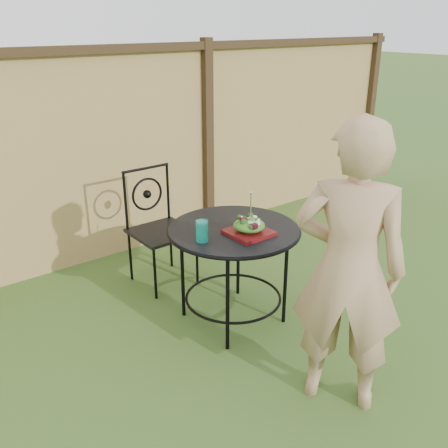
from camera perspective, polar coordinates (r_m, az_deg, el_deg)
name	(u,v)px	position (r m, az deg, el deg)	size (l,w,h in m)	color
ground	(247,386)	(3.17, 2.70, -18.02)	(60.00, 60.00, 0.00)	#2A4817
fence	(82,159)	(4.45, -15.94, 7.13)	(8.00, 0.12, 1.90)	tan
patio_table	(234,246)	(3.48, 1.11, -2.58)	(0.92, 0.92, 0.72)	black
patio_chair	(158,224)	(4.10, -7.53, -0.01)	(0.46, 0.46, 0.95)	black
diner	(348,270)	(2.72, 14.03, -5.12)	(0.60, 0.39, 1.65)	tan
salad_plate	(249,233)	(3.32, 2.88, -0.98)	(0.27, 0.27, 0.02)	#3D080E
salad	(249,225)	(3.30, 2.89, -0.15)	(0.21, 0.21, 0.08)	#235614
fork	(251,207)	(3.26, 3.07, 2.00)	(0.01, 0.01, 0.18)	silver
drinking_glass	(202,231)	(3.20, -2.54, -0.80)	(0.08, 0.08, 0.14)	#0DA088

